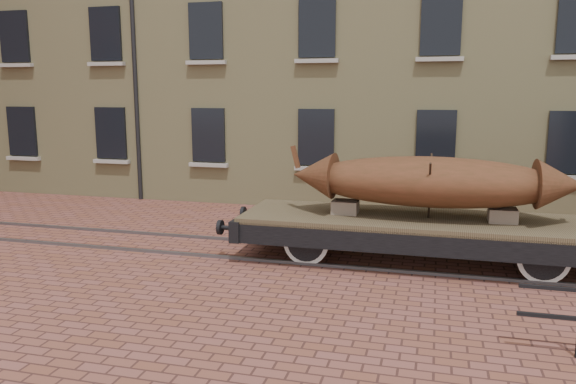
# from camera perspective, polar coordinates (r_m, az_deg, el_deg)

# --- Properties ---
(ground) EXTENTS (90.00, 90.00, 0.00)m
(ground) POSITION_cam_1_polar(r_m,az_deg,el_deg) (12.23, 9.46, -6.88)
(ground) COLOR brown
(rail_track) EXTENTS (30.00, 1.52, 0.06)m
(rail_track) POSITION_cam_1_polar(r_m,az_deg,el_deg) (12.22, 9.47, -6.74)
(rail_track) COLOR #59595E
(rail_track) RESTS_ON ground
(flatcar_wagon) EXTENTS (8.39, 2.27, 1.27)m
(flatcar_wagon) POSITION_cam_1_polar(r_m,az_deg,el_deg) (11.98, 13.31, -3.46)
(flatcar_wagon) COLOR brown
(flatcar_wagon) RESTS_ON ground
(iron_boat) EXTENTS (5.89, 1.71, 1.44)m
(iron_boat) POSITION_cam_1_polar(r_m,az_deg,el_deg) (11.80, 14.23, 1.04)
(iron_boat) COLOR #5B2F1C
(iron_boat) RESTS_ON flatcar_wagon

